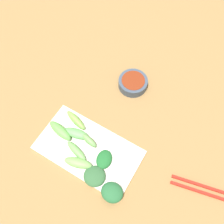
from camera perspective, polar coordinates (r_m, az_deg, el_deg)
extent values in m
cube|color=olive|center=(0.86, 0.91, -2.13)|extent=(2.10, 2.10, 0.02)
cylinder|color=#374555|center=(0.90, 4.69, 6.46)|extent=(0.10, 0.10, 0.03)
cylinder|color=maroon|center=(0.90, 4.73, 6.76)|extent=(0.08, 0.08, 0.02)
cube|color=silver|center=(0.81, -5.27, -8.45)|extent=(0.17, 0.32, 0.01)
ellipsoid|color=#1C5D28|center=(0.78, -1.78, -10.52)|extent=(0.07, 0.06, 0.02)
ellipsoid|color=#6DA952|center=(0.78, -7.60, -11.20)|extent=(0.05, 0.09, 0.02)
ellipsoid|color=#5DA248|center=(0.82, -11.49, -4.10)|extent=(0.05, 0.10, 0.03)
ellipsoid|color=#6AA055|center=(0.80, -5.14, -6.36)|extent=(0.03, 0.06, 0.03)
ellipsoid|color=#2C5831|center=(0.77, -3.93, -14.11)|extent=(0.07, 0.07, 0.02)
ellipsoid|color=#5D9F56|center=(0.81, -8.01, -4.77)|extent=(0.05, 0.09, 0.02)
ellipsoid|color=#66A152|center=(0.79, -7.94, -8.60)|extent=(0.04, 0.09, 0.02)
ellipsoid|color=#235C31|center=(0.75, 0.01, -17.52)|extent=(0.06, 0.06, 0.03)
ellipsoid|color=#75B349|center=(0.83, -8.07, -1.81)|extent=(0.05, 0.09, 0.03)
cube|color=#B41E14|center=(0.83, 21.16, -15.63)|extent=(0.06, 0.23, 0.01)
cube|color=#B41E14|center=(0.82, 20.97, -16.90)|extent=(0.06, 0.23, 0.01)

